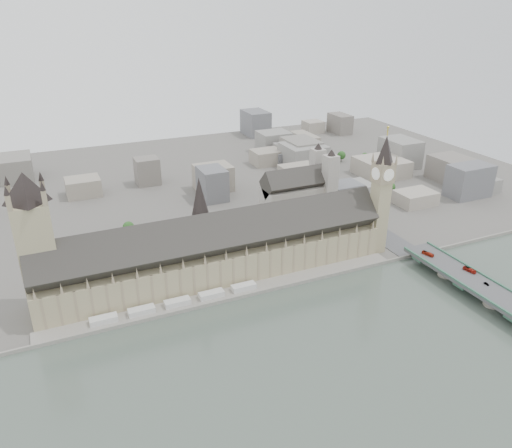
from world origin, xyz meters
name	(u,v)px	position (x,y,z in m)	size (l,w,h in m)	color
ground	(228,290)	(0.00, 0.00, 0.00)	(900.00, 900.00, 0.00)	#595651
embankment_wall	(235,298)	(0.00, -15.00, 1.50)	(600.00, 1.50, 3.00)	gray
river_terrace	(231,294)	(0.00, -7.50, 1.00)	(270.00, 15.00, 2.00)	gray
terrace_tents	(177,302)	(-40.00, -7.00, 4.00)	(118.00, 7.00, 4.00)	silver
palace_of_westminster	(217,251)	(0.00, 19.70, 22.71)	(265.00, 40.73, 55.44)	tan
elizabeth_tower	(382,187)	(138.00, 8.00, 58.09)	(17.00, 17.00, 107.50)	tan
victoria_tower	(35,238)	(-122.00, 26.00, 55.20)	(30.00, 30.00, 100.00)	tan
central_tower	(200,207)	(-10.00, 26.00, 57.92)	(13.00, 13.00, 48.00)	#9D8A6C
westminster_bridge	(485,294)	(162.00, -87.50, 5.12)	(25.00, 325.00, 10.25)	#474749
westminster_abbey	(299,195)	(110.92, 95.00, 25.08)	(68.00, 36.00, 64.00)	gray
city_skyline_inland	(149,171)	(0.00, 245.00, 19.00)	(720.00, 360.00, 38.00)	gray
park_trees	(190,250)	(-10.00, 60.00, 7.50)	(110.00, 30.00, 15.00)	#1B4619
red_bus_north	(428,254)	(158.46, -32.17, 11.63)	(2.32, 9.90, 2.76)	#A32512
red_bus_south	(469,270)	(168.70, -65.40, 11.67)	(2.39, 10.19, 2.84)	#A92015
car_silver	(487,284)	(165.55, -84.55, 10.93)	(1.43, 4.10, 1.35)	gray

